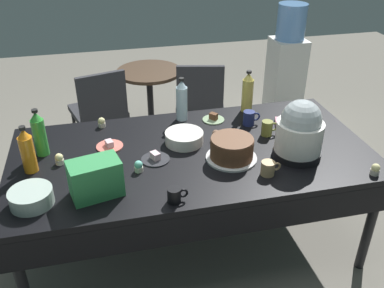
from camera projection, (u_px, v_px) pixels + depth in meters
ground at (192, 242)px, 2.97m from camera, size 9.00×9.00×0.00m
potluck_table at (192, 159)px, 2.62m from camera, size 2.20×1.10×0.75m
frosted_layer_cake at (232, 149)px, 2.48m from camera, size 0.31×0.31×0.14m
slow_cooker at (300, 131)px, 2.46m from camera, size 0.29×0.29×0.36m
glass_salad_bowl at (31, 197)px, 2.12m from camera, size 0.22×0.22×0.08m
ceramic_snack_bowl at (184, 138)px, 2.66m from camera, size 0.24×0.24×0.07m
dessert_plate_charcoal at (155, 158)px, 2.50m from camera, size 0.17×0.17×0.05m
dessert_plate_coral at (110, 145)px, 2.63m from camera, size 0.17×0.17×0.04m
dessert_plate_white at (309, 114)px, 3.01m from camera, size 0.16×0.16×0.05m
dessert_plate_sage at (213, 119)px, 2.95m from camera, size 0.15×0.15×0.05m
cupcake_cocoa at (216, 135)px, 2.70m from camera, size 0.05×0.05×0.07m
cupcake_vanilla at (139, 166)px, 2.39m from camera, size 0.05×0.05×0.07m
cupcake_rose at (102, 123)px, 2.85m from camera, size 0.05×0.05×0.07m
cupcake_lemon at (59, 159)px, 2.45m from camera, size 0.05×0.05×0.07m
cupcake_mint at (375, 169)px, 2.36m from camera, size 0.05×0.05×0.07m
soda_bottle_lime_soda at (39, 134)px, 2.50m from camera, size 0.08×0.08×0.30m
soda_bottle_orange_juice at (27, 151)px, 2.34m from camera, size 0.08×0.08×0.28m
soda_bottle_ginger_ale at (248, 93)px, 3.01m from camera, size 0.08×0.08×0.31m
soda_bottle_water at (182, 101)px, 2.89m from camera, size 0.08×0.08×0.31m
coffee_mug_navy at (249, 118)px, 2.87m from camera, size 0.12×0.08×0.10m
coffee_mug_olive at (267, 128)px, 2.74m from camera, size 0.11×0.07×0.10m
coffee_mug_tan at (268, 168)px, 2.35m from camera, size 0.12×0.08×0.08m
coffee_mug_black at (175, 195)px, 2.14m from camera, size 0.11×0.07×0.08m
soda_carton at (95, 178)px, 2.17m from camera, size 0.29×0.21×0.20m
paper_napkin_stack at (286, 123)px, 2.89m from camera, size 0.18×0.18×0.02m
maroon_chair_left at (100, 108)px, 3.73m from camera, size 0.54×0.54×0.85m
maroon_chair_right at (200, 98)px, 3.91m from camera, size 0.53×0.53×0.85m
round_cafe_table at (150, 92)px, 4.01m from camera, size 0.60×0.60×0.72m
water_cooler at (286, 69)px, 4.29m from camera, size 0.32×0.32×1.24m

